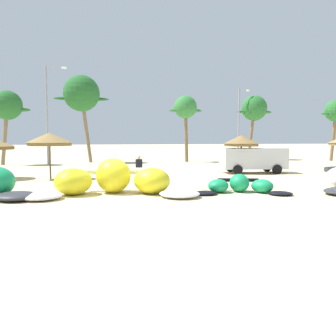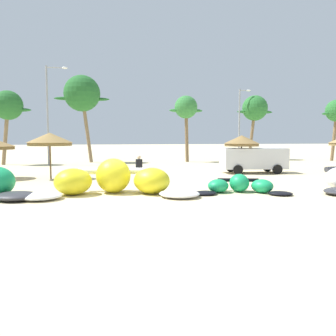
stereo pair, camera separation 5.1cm
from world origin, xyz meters
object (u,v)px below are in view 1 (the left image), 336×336
(kite_left_of_center, at_px, (113,181))
(palm_right_of_gap, at_px, (336,112))
(person_near_kites, at_px, (139,170))
(beach_umbrella_near_palms, at_px, (241,141))
(palm_center_right, at_px, (254,109))
(beach_umbrella_middle, at_px, (50,139))
(lamppost_west_center, at_px, (240,121))
(palm_left, at_px, (7,106))
(kite_center, at_px, (240,186))
(palm_left_of_gap, at_px, (82,94))
(parked_van, at_px, (252,158))
(lamppost_west, at_px, (49,110))
(palm_center_left, at_px, (186,109))

(kite_left_of_center, distance_m, palm_right_of_gap, 32.92)
(kite_left_of_center, bearing_deg, person_near_kites, 63.62)
(beach_umbrella_near_palms, relative_size, palm_center_right, 0.36)
(beach_umbrella_middle, xyz_separation_m, person_near_kites, (5.18, -3.65, -1.69))
(lamppost_west_center, bearing_deg, palm_left, -173.95)
(palm_left, relative_size, palm_center_right, 0.93)
(person_near_kites, relative_size, palm_center_right, 0.21)
(kite_center, bearing_deg, palm_left_of_gap, 109.39)
(person_near_kites, relative_size, palm_right_of_gap, 0.23)
(parked_van, height_order, lamppost_west_center, lamppost_west_center)
(person_near_kites, xyz_separation_m, palm_left_of_gap, (-3.72, 18.88, 6.38))
(palm_left_of_gap, height_order, palm_center_right, palm_left_of_gap)
(palm_left, xyz_separation_m, lamppost_west, (3.93, -1.00, -0.35))
(kite_center, relative_size, lamppost_west, 0.49)
(kite_left_of_center, height_order, person_near_kites, kite_left_of_center)
(palm_center_left, relative_size, palm_right_of_gap, 1.03)
(kite_left_of_center, bearing_deg, palm_left_of_gap, 95.49)
(palm_left, relative_size, palm_left_of_gap, 0.78)
(kite_left_of_center, relative_size, lamppost_west, 0.85)
(kite_center, height_order, person_near_kites, person_near_kites)
(lamppost_west, bearing_deg, palm_left_of_gap, 43.86)
(palm_left_of_gap, relative_size, lamppost_west_center, 1.10)
(beach_umbrella_middle, relative_size, parked_van, 0.60)
(person_near_kites, relative_size, lamppost_west_center, 0.19)
(beach_umbrella_near_palms, height_order, person_near_kites, beach_umbrella_near_palms)
(palm_center_right, bearing_deg, beach_umbrella_near_palms, -118.23)
(palm_center_right, height_order, lamppost_west, lamppost_west)
(palm_center_right, height_order, palm_right_of_gap, palm_center_right)
(kite_left_of_center, distance_m, palm_center_right, 29.97)
(kite_left_of_center, height_order, kite_center, kite_left_of_center)
(kite_center, xyz_separation_m, palm_center_right, (12.07, 24.11, 5.75))
(person_near_kites, height_order, palm_center_right, palm_center_right)
(person_near_kites, bearing_deg, parked_van, 27.59)
(kite_left_of_center, relative_size, palm_left_of_gap, 0.88)
(lamppost_west_center, bearing_deg, beach_umbrella_near_palms, -112.61)
(palm_center_right, xyz_separation_m, lamppost_west, (-23.09, -4.11, -0.79))
(parked_van, distance_m, palm_left, 23.58)
(kite_left_of_center, height_order, parked_van, parked_van)
(palm_left, bearing_deg, palm_left_of_gap, 15.13)
(palm_left, xyz_separation_m, palm_center_right, (27.02, 3.12, 0.45))
(palm_center_left, bearing_deg, kite_left_of_center, -112.95)
(person_near_kites, bearing_deg, lamppost_west, 112.68)
(lamppost_west, bearing_deg, kite_left_of_center, -75.15)
(palm_right_of_gap, bearing_deg, palm_center_right, 154.11)
(palm_right_of_gap, xyz_separation_m, lamppost_west, (-31.25, -0.15, -0.28))
(palm_left, bearing_deg, kite_center, -54.54)
(beach_umbrella_near_palms, distance_m, lamppost_west, 18.85)
(kite_left_of_center, distance_m, kite_center, 5.98)
(kite_left_of_center, relative_size, beach_umbrella_middle, 2.75)
(parked_van, distance_m, lamppost_west, 19.77)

